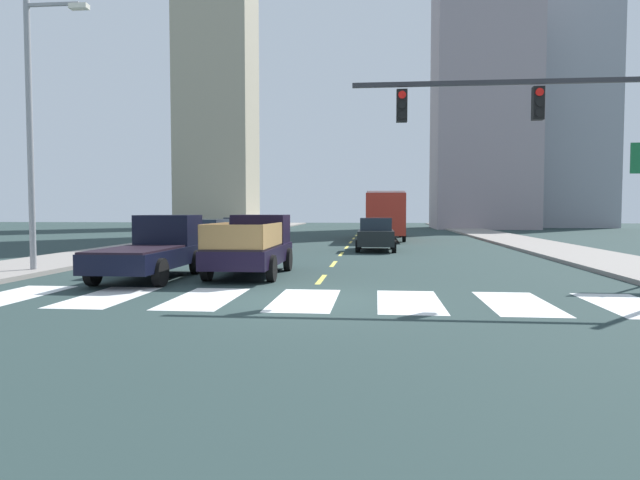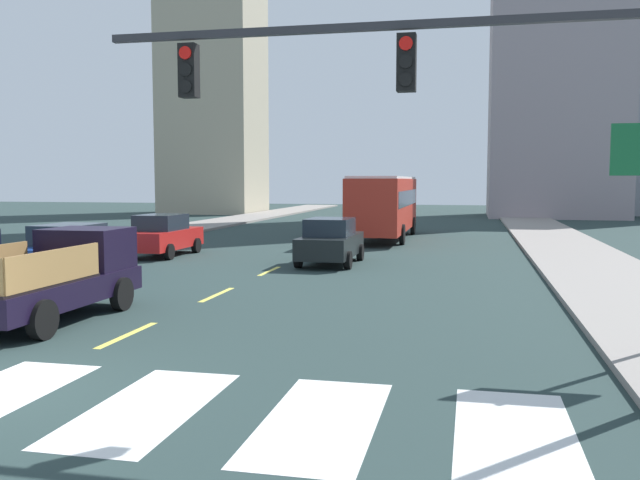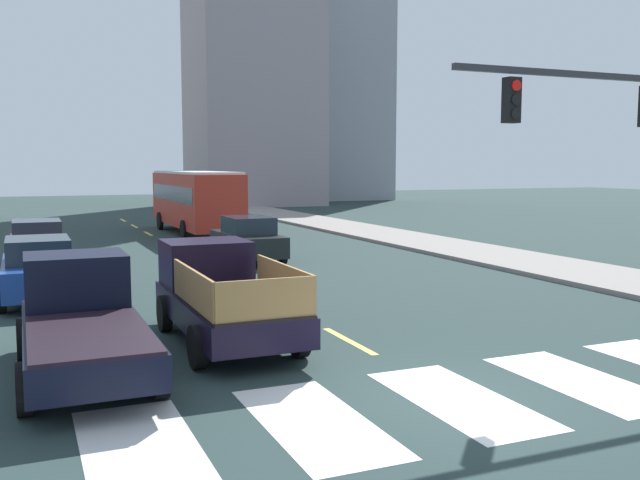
% 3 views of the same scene
% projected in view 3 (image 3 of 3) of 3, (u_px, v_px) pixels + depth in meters
% --- Properties ---
extents(ground_plane, '(160.00, 160.00, 0.00)m').
position_uv_depth(ground_plane, '(459.00, 400.00, 10.96)').
color(ground_plane, '#243534').
extents(sidewalk_right, '(3.90, 110.00, 0.15)m').
position_uv_depth(sidewalk_right, '(436.00, 244.00, 31.70)').
color(sidewalk_right, gray).
rests_on(sidewalk_right, ground).
extents(crosswalk_stripe_1, '(1.47, 3.46, 0.01)m').
position_uv_depth(crosswalk_stripe_1, '(140.00, 449.00, 9.05)').
color(crosswalk_stripe_1, silver).
rests_on(crosswalk_stripe_1, ground).
extents(crosswalk_stripe_2, '(1.47, 3.46, 0.01)m').
position_uv_depth(crosswalk_stripe_2, '(315.00, 422.00, 10.01)').
color(crosswalk_stripe_2, silver).
rests_on(crosswalk_stripe_2, ground).
extents(crosswalk_stripe_3, '(1.47, 3.46, 0.01)m').
position_uv_depth(crosswalk_stripe_3, '(459.00, 399.00, 10.96)').
color(crosswalk_stripe_3, silver).
rests_on(crosswalk_stripe_3, ground).
extents(crosswalk_stripe_4, '(1.47, 3.46, 0.01)m').
position_uv_depth(crosswalk_stripe_4, '(580.00, 381.00, 11.91)').
color(crosswalk_stripe_4, silver).
rests_on(crosswalk_stripe_4, ground).
extents(lane_dash_0, '(0.16, 2.40, 0.01)m').
position_uv_depth(lane_dash_0, '(349.00, 341.00, 14.62)').
color(lane_dash_0, '#D9CC4F').
rests_on(lane_dash_0, ground).
extents(lane_dash_1, '(0.16, 2.40, 0.01)m').
position_uv_depth(lane_dash_1, '(270.00, 299.00, 19.19)').
color(lane_dash_1, '#D9CC4F').
rests_on(lane_dash_1, ground).
extents(lane_dash_2, '(0.16, 2.40, 0.01)m').
position_uv_depth(lane_dash_2, '(222.00, 273.00, 23.76)').
color(lane_dash_2, '#D9CC4F').
rests_on(lane_dash_2, ground).
extents(lane_dash_3, '(0.16, 2.40, 0.01)m').
position_uv_depth(lane_dash_3, '(190.00, 256.00, 28.34)').
color(lane_dash_3, '#D9CC4F').
rests_on(lane_dash_3, ground).
extents(lane_dash_4, '(0.16, 2.40, 0.01)m').
position_uv_depth(lane_dash_4, '(166.00, 243.00, 32.91)').
color(lane_dash_4, '#D9CC4F').
rests_on(lane_dash_4, ground).
extents(lane_dash_5, '(0.16, 2.40, 0.01)m').
position_uv_depth(lane_dash_5, '(148.00, 234.00, 37.49)').
color(lane_dash_5, '#D9CC4F').
rests_on(lane_dash_5, ground).
extents(lane_dash_6, '(0.16, 2.40, 0.01)m').
position_uv_depth(lane_dash_6, '(134.00, 226.00, 42.06)').
color(lane_dash_6, '#D9CC4F').
rests_on(lane_dash_6, ground).
extents(lane_dash_7, '(0.16, 2.40, 0.01)m').
position_uv_depth(lane_dash_7, '(123.00, 220.00, 46.63)').
color(lane_dash_7, '#D9CC4F').
rests_on(lane_dash_7, ground).
extents(pickup_stakebed, '(2.18, 5.20, 1.96)m').
position_uv_depth(pickup_stakebed, '(221.00, 295.00, 14.73)').
color(pickup_stakebed, black).
rests_on(pickup_stakebed, ground).
extents(pickup_dark, '(2.18, 5.20, 1.96)m').
position_uv_depth(pickup_dark, '(82.00, 320.00, 12.43)').
color(pickup_dark, black).
rests_on(pickup_dark, ground).
extents(city_bus, '(2.72, 10.80, 3.32)m').
position_uv_depth(city_bus, '(195.00, 197.00, 36.97)').
color(city_bus, '#AE2C1E').
rests_on(city_bus, ground).
extents(sedan_near_left, '(2.02, 4.40, 1.72)m').
position_uv_depth(sedan_near_left, '(39.00, 269.00, 18.84)').
color(sedan_near_left, navy).
rests_on(sedan_near_left, ground).
extents(sedan_near_right, '(2.02, 4.40, 1.72)m').
position_uv_depth(sedan_near_right, '(248.00, 239.00, 26.52)').
color(sedan_near_right, black).
rests_on(sedan_near_right, ground).
extents(sedan_mid, '(2.02, 4.40, 1.72)m').
position_uv_depth(sedan_mid, '(37.00, 244.00, 24.82)').
color(sedan_mid, red).
rests_on(sedan_mid, ground).
extents(block_mid_right, '(11.30, 11.88, 27.95)m').
position_uv_depth(block_mid_right, '(324.00, 69.00, 75.36)').
color(block_mid_right, '#93969F').
rests_on(block_mid_right, ground).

